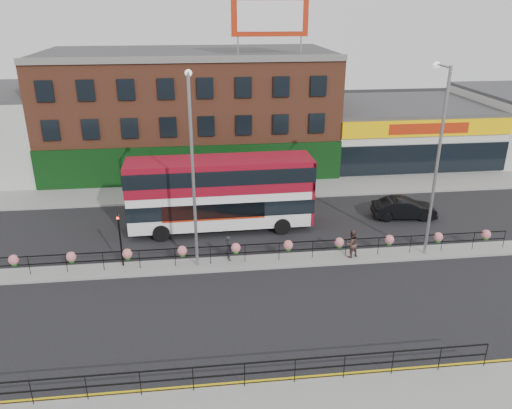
{
  "coord_description": "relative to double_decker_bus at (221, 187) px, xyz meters",
  "views": [
    {
      "loc": [
        -3.38,
        -25.55,
        14.2
      ],
      "look_at": [
        0.0,
        3.0,
        2.5
      ],
      "focal_mm": 35.0,
      "sensor_mm": 36.0,
      "label": 1
    }
  ],
  "objects": [
    {
      "name": "pedestrian_b",
      "position": [
        7.36,
        -5.18,
        -2.0
      ],
      "size": [
        1.17,
        1.08,
        1.7
      ],
      "primitive_type": "imported",
      "rotation": [
        0.0,
        0.0,
        3.42
      ],
      "color": "#4A322C",
      "rests_on": "median"
    },
    {
      "name": "yellow_line_inner",
      "position": [
        2.06,
        -14.79,
        -3.0
      ],
      "size": [
        60.0,
        0.1,
        0.01
      ],
      "primitive_type": "cube",
      "color": "gold",
      "rests_on": "ground"
    },
    {
      "name": "car",
      "position": [
        12.84,
        0.28,
        -2.27
      ],
      "size": [
        2.41,
        4.72,
        1.46
      ],
      "primitive_type": "imported",
      "rotation": [
        0.0,
        0.0,
        1.47
      ],
      "color": "black",
      "rests_on": "ground"
    },
    {
      "name": "south_railing",
      "position": [
        0.06,
        -15.19,
        -2.04
      ],
      "size": [
        20.04,
        0.05,
        1.12
      ],
      "color": "black",
      "rests_on": "south_pavement"
    },
    {
      "name": "double_decker_bus",
      "position": [
        0.0,
        0.0,
        0.0
      ],
      "size": [
        12.12,
        3.19,
        4.89
      ],
      "color": "white",
      "rests_on": "ground"
    },
    {
      "name": "median",
      "position": [
        2.06,
        -5.09,
        -2.93
      ],
      "size": [
        60.0,
        1.6,
        0.15
      ],
      "primitive_type": "cube",
      "color": "gray",
      "rests_on": "ground"
    },
    {
      "name": "billboard",
      "position": [
        4.56,
        9.89,
        10.18
      ],
      "size": [
        6.0,
        0.29,
        4.4
      ],
      "color": "#A9240B",
      "rests_on": "brick_building"
    },
    {
      "name": "yellow_line_outer",
      "position": [
        2.06,
        -14.97,
        -3.0
      ],
      "size": [
        60.0,
        0.1,
        0.01
      ],
      "primitive_type": "cube",
      "color": "gold",
      "rests_on": "ground"
    },
    {
      "name": "pedestrian_a",
      "position": [
        0.15,
        -4.69,
        -2.09
      ],
      "size": [
        0.74,
        0.64,
        1.52
      ],
      "primitive_type": "imported",
      "rotation": [
        0.0,
        0.0,
        1.83
      ],
      "color": "black",
      "rests_on": "median"
    },
    {
      "name": "supermarket",
      "position": [
        18.06,
        14.81,
        -0.35
      ],
      "size": [
        15.0,
        12.25,
        5.3
      ],
      "color": "silver",
      "rests_on": "ground"
    },
    {
      "name": "ground",
      "position": [
        2.06,
        -5.09,
        -3.0
      ],
      "size": [
        120.0,
        120.0,
        0.0
      ],
      "primitive_type": "plane",
      "color": "black",
      "rests_on": "ground"
    },
    {
      "name": "lamp_column_west",
      "position": [
        -1.7,
        -4.89,
        3.54
      ],
      "size": [
        0.39,
        1.89,
        10.78
      ],
      "color": "gray",
      "rests_on": "median"
    },
    {
      "name": "median_railing",
      "position": [
        2.06,
        -5.09,
        -1.96
      ],
      "size": [
        30.04,
        0.56,
        1.23
      ],
      "color": "black",
      "rests_on": "median"
    },
    {
      "name": "traffic_light_median",
      "position": [
        -5.94,
        -4.7,
        -0.53
      ],
      "size": [
        0.15,
        0.28,
        3.65
      ],
      "color": "black",
      "rests_on": "median"
    },
    {
      "name": "north_pavement",
      "position": [
        2.06,
        6.91,
        -2.93
      ],
      "size": [
        60.0,
        4.0,
        0.15
      ],
      "primitive_type": "cube",
      "color": "gray",
      "rests_on": "ground"
    },
    {
      "name": "brick_building",
      "position": [
        -1.94,
        14.87,
        2.12
      ],
      "size": [
        25.0,
        12.21,
        10.3
      ],
      "color": "brown",
      "rests_on": "ground"
    },
    {
      "name": "lamp_column_east",
      "position": [
        11.93,
        -4.97,
        3.67
      ],
      "size": [
        0.4,
        1.93,
        11.01
      ],
      "color": "gray",
      "rests_on": "median"
    }
  ]
}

